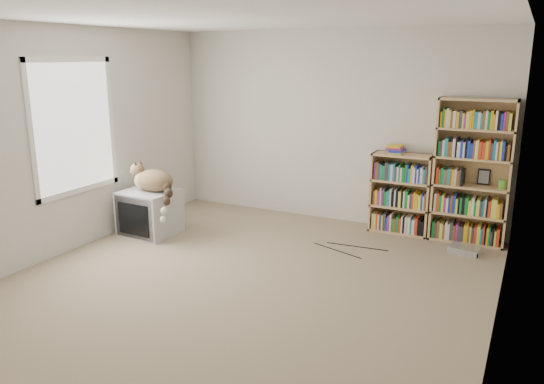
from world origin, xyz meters
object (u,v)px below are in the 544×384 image
at_px(crt_tv, 150,213).
at_px(cat, 156,184).
at_px(bookcase_short, 401,196).
at_px(bookcase_tall, 472,175).
at_px(dvd_player, 465,250).

relative_size(crt_tv, cat, 0.89).
bearing_deg(crt_tv, bookcase_short, 30.88).
xyz_separation_m(bookcase_tall, dvd_player, (0.04, -0.43, -0.78)).
distance_m(cat, bookcase_tall, 3.76).
distance_m(bookcase_tall, dvd_player, 0.89).
bearing_deg(crt_tv, bookcase_tall, 25.21).
distance_m(cat, dvd_player, 3.70).
bearing_deg(bookcase_short, cat, -150.41).
xyz_separation_m(bookcase_short, dvd_player, (0.85, -0.43, -0.43)).
bearing_deg(dvd_player, bookcase_short, 163.30).
bearing_deg(bookcase_short, dvd_player, -26.82).
height_order(cat, bookcase_short, bookcase_short).
xyz_separation_m(crt_tv, cat, (0.13, -0.02, 0.38)).
distance_m(crt_tv, cat, 0.40).
relative_size(cat, dvd_player, 2.27).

